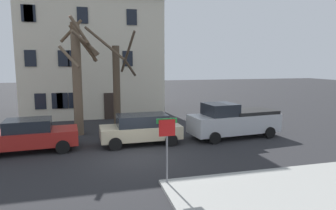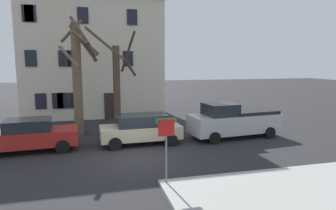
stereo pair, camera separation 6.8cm
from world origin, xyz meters
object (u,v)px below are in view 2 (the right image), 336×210
car_red_sedan (29,135)px  car_beige_wagon (141,129)px  building_main (94,46)px  bicycle_leaning (46,134)px  tree_bare_far (78,78)px  tree_bare_mid (78,76)px  street_sign_pole (166,139)px  tree_bare_end (117,84)px  pickup_truck_silver (233,121)px

car_red_sedan → car_beige_wagon: car_red_sedan is taller
building_main → bicycle_leaning: (-2.98, -9.11, -5.52)m
tree_bare_far → bicycle_leaning: tree_bare_far is taller
tree_bare_mid → car_beige_wagon: (3.39, -3.26, -2.82)m
car_red_sedan → car_beige_wagon: size_ratio=1.09×
street_sign_pole → building_main: bearing=97.4°
bicycle_leaning → tree_bare_mid: bearing=29.7°
tree_bare_mid → car_beige_wagon: 5.49m
tree_bare_far → car_red_sedan: size_ratio=1.47×
tree_bare_end → tree_bare_far: bearing=-178.3°
tree_bare_mid → car_red_sedan: size_ratio=1.48×
building_main → tree_bare_far: 8.68m
car_red_sedan → street_sign_pole: street_sign_pole is taller
building_main → car_red_sedan: bearing=-107.0°
car_red_sedan → pickup_truck_silver: pickup_truck_silver is taller
building_main → tree_bare_far: (-1.08, -8.30, -2.31)m
building_main → car_red_sedan: 12.85m
building_main → street_sign_pole: size_ratio=4.66×
tree_bare_mid → pickup_truck_silver: bearing=-19.5°
car_beige_wagon → bicycle_leaning: size_ratio=2.54×
car_red_sedan → car_beige_wagon: bearing=-0.0°
tree_bare_mid → tree_bare_far: bearing=-85.1°
tree_bare_far → building_main: bearing=82.6°
building_main → street_sign_pole: 17.81m
tree_bare_mid → car_red_sedan: 4.93m
tree_bare_end → building_main: bearing=98.9°
bicycle_leaning → tree_bare_end: bearing=11.6°
car_beige_wagon → pickup_truck_silver: (5.64, 0.06, 0.16)m
car_beige_wagon → street_sign_pole: street_sign_pole is taller
tree_bare_far → car_beige_wagon: bearing=-41.7°
tree_bare_end → pickup_truck_silver: tree_bare_end is taller
tree_bare_end → pickup_truck_silver: 7.59m
tree_bare_end → bicycle_leaning: tree_bare_end is taller
car_beige_wagon → street_sign_pole: size_ratio=1.77×
pickup_truck_silver → street_sign_pole: bearing=-133.7°
tree_bare_end → car_red_sedan: bearing=-147.2°
bicycle_leaning → building_main: bearing=71.9°
tree_bare_end → pickup_truck_silver: (6.64, -3.01, -2.11)m
car_beige_wagon → pickup_truck_silver: bearing=0.7°
car_red_sedan → building_main: bearing=73.0°
pickup_truck_silver → bicycle_leaning: bearing=169.0°
tree_bare_end → pickup_truck_silver: size_ratio=1.17×
building_main → car_red_sedan: size_ratio=2.41×
street_sign_pole → bicycle_leaning: street_sign_pole is taller
tree_bare_mid → tree_bare_far: size_ratio=1.01×
tree_bare_end → bicycle_leaning: (-4.28, -0.88, -2.76)m
tree_bare_far → tree_bare_end: bearing=1.7°
car_beige_wagon → street_sign_pole: bearing=-90.4°
tree_bare_far → car_beige_wagon: 5.26m
street_sign_pole → bicycle_leaning: size_ratio=1.43×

